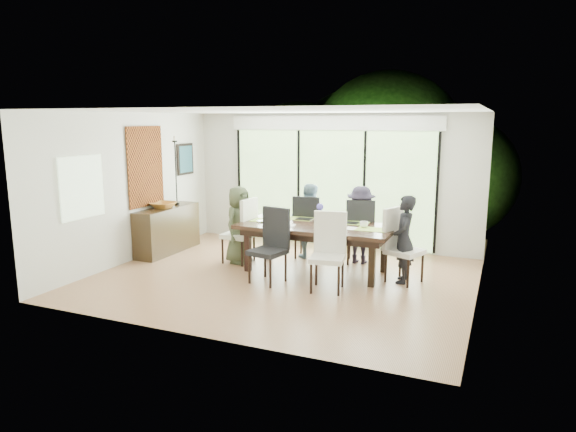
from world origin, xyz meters
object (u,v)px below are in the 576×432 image
at_px(chair_far_left, 309,226).
at_px(person_far_left, 309,221).
at_px(vase, 320,221).
at_px(person_left_end, 239,225).
at_px(person_far_right, 361,225).
at_px(cup_a, 282,217).
at_px(bowl, 163,205).
at_px(chair_near_left, 267,246).
at_px(chair_near_right, 327,252).
at_px(table_top, 316,227).
at_px(cup_c, 364,224).
at_px(chair_left_end, 238,230).
at_px(chair_right_end, 405,246).
at_px(chair_far_right, 361,230).
at_px(laptop, 268,221).
at_px(sideboard, 168,230).
at_px(cup_b, 323,224).
at_px(person_right_end, 404,239).

relative_size(chair_far_left, person_far_left, 0.85).
bearing_deg(vase, person_left_end, -178.13).
relative_size(person_far_right, cup_a, 10.40).
bearing_deg(bowl, chair_near_left, -18.54).
distance_m(vase, cup_a, 0.76).
height_order(person_left_end, cup_a, person_left_end).
relative_size(chair_near_right, person_left_end, 0.85).
relative_size(table_top, person_far_left, 1.86).
xyz_separation_m(chair_near_right, cup_c, (0.30, 0.97, 0.27)).
xyz_separation_m(table_top, cup_a, (-0.70, 0.15, 0.08)).
bearing_deg(chair_far_left, chair_left_end, 32.34).
distance_m(chair_right_end, chair_near_left, 2.18).
distance_m(chair_left_end, chair_far_right, 2.22).
xyz_separation_m(vase, laptop, (-0.90, -0.15, -0.05)).
xyz_separation_m(person_far_right, vase, (-0.50, -0.78, 0.18)).
height_order(sideboard, bowl, bowl).
relative_size(chair_far_right, vase, 9.17).
height_order(vase, bowl, bowl).
bearing_deg(person_left_end, laptop, -93.25).
xyz_separation_m(chair_right_end, bowl, (-4.63, 0.01, 0.35)).
bearing_deg(chair_left_end, chair_near_left, 53.21).
bearing_deg(laptop, bowl, 130.74).
bearing_deg(chair_near_right, person_left_end, 147.10).
bearing_deg(chair_right_end, chair_near_left, 135.82).
relative_size(chair_right_end, vase, 9.17).
relative_size(cup_a, cup_c, 1.00).
distance_m(chair_far_left, bowl, 2.83).
xyz_separation_m(table_top, vase, (0.05, 0.05, 0.10)).
bearing_deg(chair_far_right, chair_near_left, 46.17).
relative_size(table_top, chair_left_end, 2.18).
bearing_deg(sideboard, laptop, -5.33).
distance_m(table_top, cup_a, 0.72).
xyz_separation_m(cup_b, sideboard, (-3.28, 0.21, -0.42)).
bearing_deg(chair_right_end, table_top, 112.31).
bearing_deg(person_right_end, chair_far_right, -139.79).
bearing_deg(person_right_end, sideboard, -98.77).
height_order(chair_far_left, person_right_end, person_right_end).
distance_m(person_far_right, cup_b, 1.03).
xyz_separation_m(chair_far_left, person_far_right, (1.00, -0.02, 0.10)).
distance_m(laptop, cup_c, 1.66).
bearing_deg(chair_far_left, sideboard, 8.73).
height_order(chair_right_end, chair_near_right, same).
relative_size(person_far_left, cup_a, 10.40).
height_order(chair_near_left, person_far_left, person_far_left).
bearing_deg(chair_left_end, person_far_right, 116.28).
xyz_separation_m(chair_near_right, person_far_left, (-0.95, 1.70, 0.10)).
relative_size(chair_far_right, cup_b, 11.00).
bearing_deg(chair_near_right, sideboard, 155.68).
bearing_deg(laptop, vase, -36.97).
height_order(person_far_right, cup_a, person_far_right).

